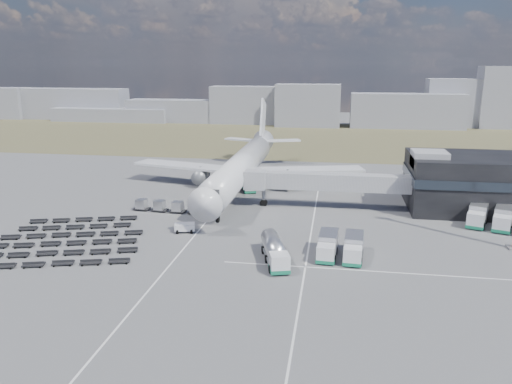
# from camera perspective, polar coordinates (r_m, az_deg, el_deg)

# --- Properties ---
(ground) EXTENTS (420.00, 420.00, 0.00)m
(ground) POSITION_cam_1_polar(r_m,az_deg,el_deg) (77.05, -5.95, -5.47)
(ground) COLOR #565659
(ground) RESTS_ON ground
(grass_strip) EXTENTS (420.00, 90.00, 0.01)m
(grass_strip) POSITION_cam_1_polar(r_m,az_deg,el_deg) (182.74, 3.05, 6.25)
(grass_strip) COLOR #4C422E
(grass_strip) RESTS_ON ground
(lane_markings) EXTENTS (47.12, 110.00, 0.01)m
(lane_markings) POSITION_cam_1_polar(r_m,az_deg,el_deg) (77.99, 1.61, -5.14)
(lane_markings) COLOR silver
(lane_markings) RESTS_ON ground
(terminal) EXTENTS (30.40, 16.40, 11.00)m
(terminal) POSITION_cam_1_polar(r_m,az_deg,el_deg) (100.20, 25.45, 1.00)
(terminal) COLOR black
(terminal) RESTS_ON ground
(jet_bridge) EXTENTS (30.30, 3.80, 7.05)m
(jet_bridge) POSITION_cam_1_polar(r_m,az_deg,el_deg) (92.75, 6.82, 1.21)
(jet_bridge) COLOR #939399
(jet_bridge) RESTS_ON ground
(airliner) EXTENTS (51.59, 64.53, 17.62)m
(airliner) POSITION_cam_1_polar(r_m,az_deg,el_deg) (106.09, -1.50, 3.13)
(airliner) COLOR silver
(airliner) RESTS_ON ground
(skyline) EXTENTS (306.69, 24.05, 25.06)m
(skyline) POSITION_cam_1_polar(r_m,az_deg,el_deg) (222.27, 6.25, 9.85)
(skyline) COLOR gray
(skyline) RESTS_ON ground
(fuel_tanker) EXTENTS (5.25, 10.33, 3.24)m
(fuel_tanker) POSITION_cam_1_polar(r_m,az_deg,el_deg) (67.99, 2.15, -6.72)
(fuel_tanker) COLOR silver
(fuel_tanker) RESTS_ON ground
(pushback_tug) EXTENTS (3.54, 2.57, 1.44)m
(pushback_tug) POSITION_cam_1_polar(r_m,az_deg,el_deg) (80.66, -8.15, -4.08)
(pushback_tug) COLOR silver
(pushback_tug) RESTS_ON ground
(catering_truck) EXTENTS (4.00, 6.20, 2.64)m
(catering_truck) POSITION_cam_1_polar(r_m,az_deg,el_deg) (105.26, -0.85, 0.84)
(catering_truck) COLOR silver
(catering_truck) RESTS_ON ground
(service_trucks_near) EXTENTS (6.56, 7.67, 2.92)m
(service_trucks_near) POSITION_cam_1_polar(r_m,az_deg,el_deg) (70.49, 9.63, -6.17)
(service_trucks_near) COLOR silver
(service_trucks_near) RESTS_ON ground
(uld_row) EXTENTS (13.48, 2.62, 1.86)m
(uld_row) POSITION_cam_1_polar(r_m,az_deg,el_deg) (91.69, -9.97, -1.61)
(uld_row) COLOR black
(uld_row) RESTS_ON ground
(baggage_dollies) EXTENTS (25.38, 25.70, 0.67)m
(baggage_dollies) POSITION_cam_1_polar(r_m,az_deg,el_deg) (81.14, -20.90, -5.09)
(baggage_dollies) COLOR black
(baggage_dollies) RESTS_ON ground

